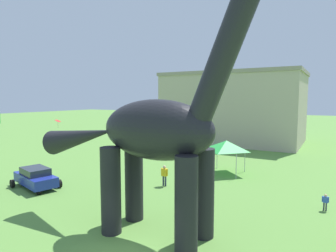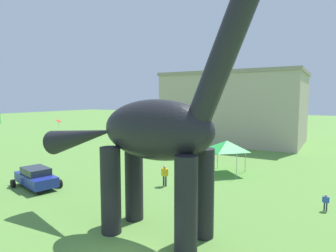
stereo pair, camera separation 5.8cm
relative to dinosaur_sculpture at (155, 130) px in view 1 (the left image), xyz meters
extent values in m
cylinder|color=black|center=(2.18, 0.97, -3.09)|extent=(1.02, 1.02, 4.40)
cylinder|color=black|center=(2.18, -0.97, -3.09)|extent=(1.02, 1.02, 4.40)
cylinder|color=black|center=(-2.03, 0.97, -3.09)|extent=(1.02, 1.02, 4.40)
cylinder|color=black|center=(-2.03, -0.97, -3.09)|extent=(1.02, 1.02, 4.40)
ellipsoid|color=black|center=(0.07, 0.00, 0.00)|extent=(6.02, 2.59, 2.96)
cylinder|color=black|center=(3.97, 0.00, 4.74)|extent=(4.32, 1.11, 8.57)
cone|color=black|center=(-4.97, 0.00, -0.68)|extent=(5.29, 1.48, 2.51)
cube|color=navy|center=(-11.99, 1.89, -4.61)|extent=(4.52, 2.80, 0.72)
cube|color=#232B35|center=(-11.99, 1.89, -3.99)|extent=(2.59, 2.10, 0.52)
cylinder|color=black|center=(-10.44, 2.78, -4.97)|extent=(0.66, 0.37, 0.62)
cylinder|color=black|center=(-10.44, 1.00, -4.97)|extent=(0.66, 0.37, 0.62)
cylinder|color=black|center=(-13.55, 2.78, -4.97)|extent=(0.66, 0.37, 0.62)
cylinder|color=black|center=(-13.55, 1.00, -4.97)|extent=(0.66, 0.37, 0.62)
cylinder|color=#2D3347|center=(7.24, 7.68, -5.03)|extent=(0.09, 0.09, 0.51)
cylinder|color=#2D3347|center=(7.37, 7.68, -5.03)|extent=(0.09, 0.09, 0.51)
cube|color=blue|center=(7.30, 7.68, -4.59)|extent=(0.28, 0.17, 0.36)
sphere|color=tan|center=(7.30, 7.68, -4.33)|extent=(0.16, 0.16, 0.16)
cylinder|color=blue|center=(7.14, 7.68, -4.57)|extent=(0.07, 0.07, 0.35)
cylinder|color=blue|center=(7.46, 7.68, -4.57)|extent=(0.07, 0.07, 0.35)
cylinder|color=#2D3347|center=(-3.78, 7.12, -4.88)|extent=(0.13, 0.13, 0.80)
cylinder|color=#2D3347|center=(-3.58, 7.12, -4.88)|extent=(0.13, 0.13, 0.80)
cube|color=yellow|center=(-3.68, 7.12, -4.19)|extent=(0.44, 0.27, 0.57)
sphere|color=tan|center=(-3.68, 7.12, -3.78)|extent=(0.25, 0.25, 0.25)
cylinder|color=yellow|center=(-3.93, 7.12, -4.17)|extent=(0.11, 0.11, 0.54)
cylinder|color=yellow|center=(-3.43, 7.12, -4.17)|extent=(0.11, 0.11, 0.54)
cylinder|color=#2D3347|center=(-6.08, 4.11, -4.85)|extent=(0.14, 0.14, 0.86)
cylinder|color=#2D3347|center=(-5.86, 4.11, -4.85)|extent=(0.14, 0.14, 0.86)
cube|color=green|center=(-5.97, 4.11, -4.11)|extent=(0.47, 0.29, 0.61)
sphere|color=tan|center=(-5.97, 4.11, -3.67)|extent=(0.27, 0.27, 0.27)
cylinder|color=green|center=(-6.24, 4.11, -4.08)|extent=(0.12, 0.12, 0.58)
cylinder|color=green|center=(-5.70, 4.11, -4.08)|extent=(0.12, 0.12, 0.58)
cylinder|color=#B2B2B7|center=(0.54, 14.62, -4.23)|extent=(0.06, 0.06, 2.10)
cylinder|color=#B2B2B7|center=(0.54, 11.92, -4.23)|extent=(0.06, 0.06, 2.10)
cylinder|color=#B2B2B7|center=(-2.16, 14.62, -4.23)|extent=(0.06, 0.06, 2.10)
cylinder|color=#B2B2B7|center=(-2.16, 11.92, -4.23)|extent=(0.06, 0.06, 2.10)
pyramid|color=green|center=(-0.81, 13.27, -2.73)|extent=(3.15, 3.15, 0.90)
cube|color=red|center=(-17.72, 8.83, -0.86)|extent=(0.67, 0.77, 0.24)
cylinder|color=black|center=(-17.72, 8.83, -1.28)|extent=(0.01, 0.01, 0.64)
cube|color=#B7A893|center=(-6.30, 33.22, -0.20)|extent=(19.99, 13.15, 10.18)
cube|color=gray|center=(-6.30, 33.22, 5.14)|extent=(20.39, 13.42, 0.50)
camera|label=1|loc=(7.53, -11.89, 1.54)|focal=31.15mm
camera|label=2|loc=(7.58, -11.86, 1.54)|focal=31.15mm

